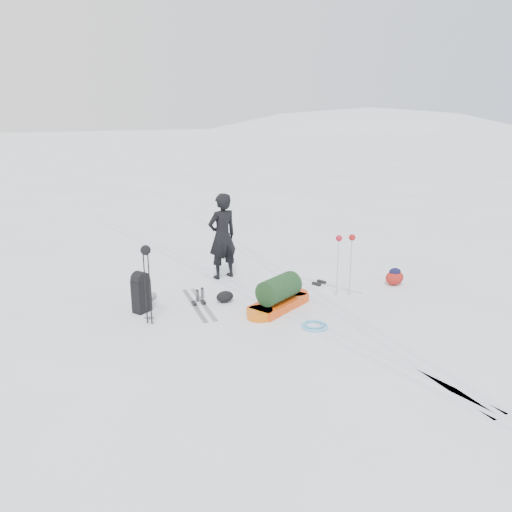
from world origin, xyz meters
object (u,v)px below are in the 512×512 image
Objects in this scene: pulk_sled at (279,296)px; expedition_rucksack at (142,292)px; ski_poles_black at (146,260)px; skier at (222,236)px.

pulk_sled is 2.20× the size of expedition_rucksack.
ski_poles_black is at bearing -123.64° from expedition_rucksack.
expedition_rucksack is (-2.31, 1.29, 0.12)m from pulk_sled.
skier is 2.88m from ski_poles_black.
skier is 2.44× the size of expedition_rucksack.
pulk_sled is at bearing 86.00° from skier.
ski_poles_black is at bearing 145.18° from pulk_sled.
pulk_sled is 2.67m from ski_poles_black.
expedition_rucksack is at bearing 17.82° from skier.
pulk_sled is (0.05, -2.25, -0.74)m from skier.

